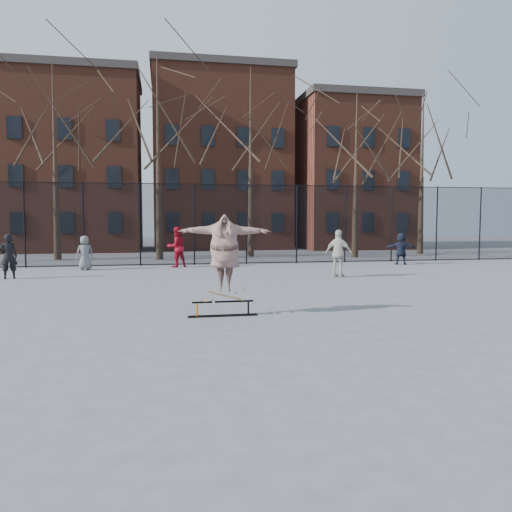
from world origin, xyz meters
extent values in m
plane|color=slate|center=(0.00, 0.00, 0.00)|extent=(100.00, 100.00, 0.00)
cube|color=black|center=(-1.57, -0.14, 0.01)|extent=(1.63, 0.25, 0.01)
cylinder|color=orange|center=(-2.18, -0.14, 0.17)|extent=(0.04, 0.04, 0.34)
cylinder|color=black|center=(-0.97, -0.14, 0.17)|extent=(0.04, 0.04, 0.34)
cylinder|color=black|center=(-1.57, -0.14, 0.34)|extent=(1.44, 0.05, 0.05)
imported|color=#75398F|center=(-1.52, -0.14, 1.36)|extent=(2.26, 0.93, 1.78)
imported|color=slate|center=(-6.34, 11.45, 0.76)|extent=(0.87, 0.73, 1.53)
imported|color=black|center=(-8.67, 8.54, 0.85)|extent=(0.70, 0.55, 1.71)
imported|color=#A10E1E|center=(-2.30, 12.00, 0.95)|extent=(1.14, 1.05, 1.90)
imported|color=beige|center=(3.79, 6.77, 0.93)|extent=(1.12, 1.04, 1.85)
imported|color=#191F33|center=(8.73, 11.36, 0.80)|extent=(1.54, 1.02, 1.59)
cylinder|color=black|center=(-9.20, 13.00, 2.00)|extent=(0.07, 0.07, 4.00)
cylinder|color=black|center=(-6.60, 13.00, 2.00)|extent=(0.07, 0.07, 4.00)
cylinder|color=black|center=(-4.00, 13.00, 2.00)|extent=(0.07, 0.07, 4.00)
cylinder|color=black|center=(-1.40, 13.00, 2.00)|extent=(0.07, 0.07, 4.00)
cylinder|color=black|center=(1.20, 13.00, 2.00)|extent=(0.07, 0.07, 4.00)
cylinder|color=black|center=(3.80, 13.00, 2.00)|extent=(0.07, 0.07, 4.00)
cylinder|color=black|center=(6.40, 13.00, 2.00)|extent=(0.07, 0.07, 4.00)
cylinder|color=black|center=(9.00, 13.00, 2.00)|extent=(0.07, 0.07, 4.00)
cylinder|color=black|center=(11.60, 13.00, 2.00)|extent=(0.07, 0.07, 4.00)
cylinder|color=black|center=(14.20, 13.00, 2.00)|extent=(0.07, 0.07, 4.00)
cube|color=black|center=(0.00, 13.00, 2.00)|extent=(34.00, 0.01, 4.00)
cylinder|color=black|center=(0.00, 13.00, 3.96)|extent=(34.00, 0.04, 0.04)
cone|color=black|center=(-8.50, 17.80, 2.31)|extent=(0.40, 0.40, 4.62)
cone|color=black|center=(-3.00, 16.50, 2.31)|extent=(0.40, 0.40, 4.62)
cone|color=black|center=(2.50, 17.80, 2.31)|extent=(0.40, 0.40, 4.62)
cone|color=black|center=(8.00, 16.50, 2.31)|extent=(0.40, 0.40, 4.62)
cone|color=black|center=(13.50, 17.80, 2.31)|extent=(0.40, 0.40, 4.62)
cube|color=brown|center=(-9.00, 26.00, 6.00)|extent=(9.00, 7.00, 12.00)
cube|color=brown|center=(1.50, 26.00, 6.50)|extent=(10.00, 7.00, 13.00)
cube|color=brown|center=(11.50, 26.00, 5.50)|extent=(8.00, 7.00, 11.00)
camera|label=1|loc=(-2.94, -11.63, 2.27)|focal=35.00mm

